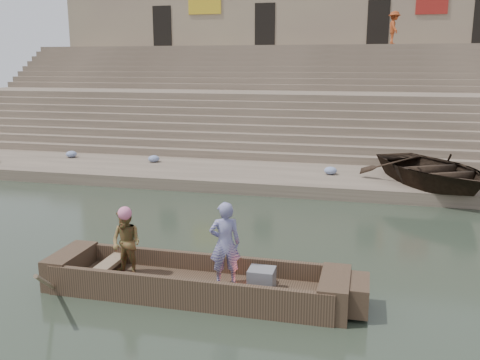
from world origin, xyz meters
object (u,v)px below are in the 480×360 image
at_px(standing_man, 225,243).
at_px(pedestrian, 394,28).
at_px(television, 261,279).
at_px(main_rowboat, 194,288).
at_px(rowing_man, 126,243).
at_px(beached_rowboat, 432,170).

distance_m(standing_man, pedestrian, 23.71).
bearing_deg(television, main_rowboat, 180.00).
bearing_deg(main_rowboat, television, -0.00).
relative_size(main_rowboat, standing_man, 3.22).
height_order(rowing_man, pedestrian, pedestrian).
bearing_deg(beached_rowboat, television, -141.60).
relative_size(main_rowboat, beached_rowboat, 1.04).
height_order(main_rowboat, beached_rowboat, beached_rowboat).
distance_m(main_rowboat, pedestrian, 24.10).
height_order(standing_man, television, standing_man).
distance_m(rowing_man, television, 2.65).
bearing_deg(pedestrian, main_rowboat, 161.75).
distance_m(standing_man, television, 0.91).
distance_m(television, pedestrian, 23.85).
bearing_deg(beached_rowboat, pedestrian, 65.59).
relative_size(rowing_man, beached_rowboat, 0.27).
bearing_deg(pedestrian, rowing_man, 158.46).
height_order(main_rowboat, rowing_man, rowing_man).
relative_size(rowing_man, pedestrian, 0.70).
bearing_deg(standing_man, main_rowboat, -10.41).
xyz_separation_m(television, pedestrian, (2.81, 22.99, 5.69)).
distance_m(main_rowboat, beached_rowboat, 9.97).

